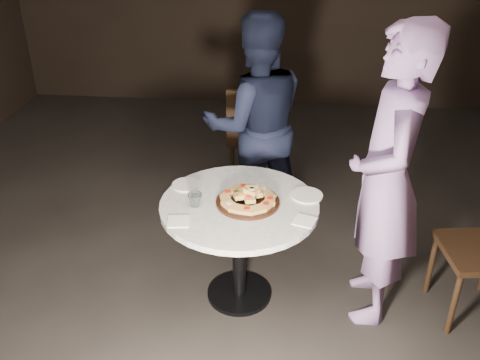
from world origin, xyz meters
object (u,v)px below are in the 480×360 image
object	(u,v)px
table	(239,221)
water_glass	(195,200)
diner_navy	(255,125)
focaccia_pile	(248,197)
diner_teal	(386,181)
serving_board	(248,202)
chair_far	(257,133)

from	to	relation	value
table	water_glass	xyz separation A→B (m)	(-0.26, -0.06, 0.17)
water_glass	diner_navy	size ratio (longest dim) A/B	0.05
focaccia_pile	diner_teal	distance (m)	0.80
focaccia_pile	diner_navy	distance (m)	0.92
table	focaccia_pile	distance (m)	0.18
water_glass	diner_teal	xyz separation A→B (m)	(1.10, 0.05, 0.16)
serving_board	table	bearing A→B (deg)	-177.24
chair_far	diner_teal	bearing A→B (deg)	129.36
diner_teal	chair_far	bearing A→B (deg)	-147.16
water_glass	serving_board	bearing A→B (deg)	10.58
diner_navy	table	bearing A→B (deg)	72.91
table	serving_board	size ratio (longest dim) A/B	2.81
table	diner_navy	distance (m)	0.96
serving_board	water_glass	bearing A→B (deg)	-169.42
water_glass	diner_navy	world-z (taller)	diner_navy
table	serving_board	xyz separation A→B (m)	(0.05, 0.00, 0.14)
table	diner_teal	distance (m)	0.90
chair_far	serving_board	bearing A→B (deg)	99.96
chair_far	diner_teal	size ratio (longest dim) A/B	0.53
focaccia_pile	serving_board	bearing A→B (deg)	-162.57
serving_board	diner_navy	world-z (taller)	diner_navy
serving_board	water_glass	xyz separation A→B (m)	(-0.31, -0.06, 0.03)
water_glass	chair_far	world-z (taller)	chair_far
water_glass	diner_teal	size ratio (longest dim) A/B	0.05
focaccia_pile	diner_navy	bearing A→B (deg)	91.35
focaccia_pile	table	bearing A→B (deg)	-176.49
serving_board	chair_far	world-z (taller)	chair_far
table	focaccia_pile	world-z (taller)	focaccia_pile
water_glass	diner_navy	bearing A→B (deg)	73.55
table	chair_far	world-z (taller)	chair_far
table	focaccia_pile	bearing A→B (deg)	3.51
water_glass	table	bearing A→B (deg)	12.10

